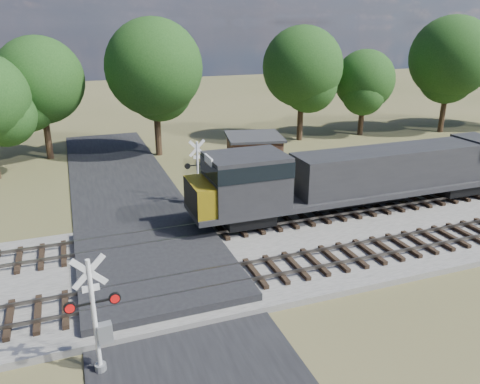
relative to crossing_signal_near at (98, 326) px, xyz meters
name	(u,v)px	position (x,y,z in m)	size (l,w,h in m)	color
ground	(158,275)	(2.89, 5.62, -1.79)	(160.00, 160.00, 0.00)	#4D4F2A
ballast_bed	(341,235)	(12.89, 6.12, -1.64)	(140.00, 10.00, 0.30)	gray
road	(158,274)	(2.89, 5.62, -1.75)	(7.00, 60.00, 0.08)	black
crossing_panel	(156,264)	(2.89, 6.12, -1.48)	(7.00, 9.00, 0.62)	#262628
track_near	(237,276)	(6.01, 3.62, -1.38)	(140.00, 2.60, 0.33)	black
track_far	(205,231)	(6.01, 8.62, -1.38)	(140.00, 2.60, 0.33)	black
crossing_signal_near	(98,326)	(0.00, 0.00, 0.00)	(1.74, 0.38, 4.32)	silver
crossing_signal_far	(197,178)	(6.96, 13.64, -0.05)	(1.69, 0.37, 4.20)	silver
equipment_shed	(254,153)	(12.97, 19.01, -0.37)	(4.89, 4.89, 2.82)	#3F261B
treeline	(230,73)	(13.44, 25.92, 5.02)	(75.68, 11.20, 11.70)	black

